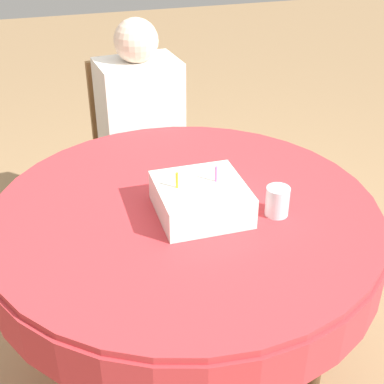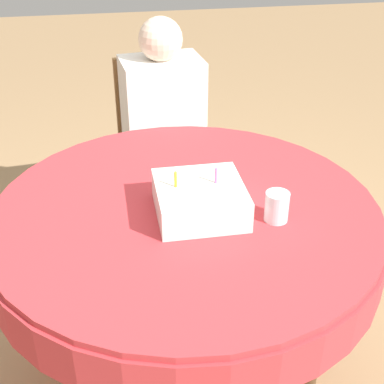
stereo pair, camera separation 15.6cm
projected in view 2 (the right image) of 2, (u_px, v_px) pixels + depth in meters
name	position (u px, v px, depth m)	size (l,w,h in m)	color
ground_plane	(187.00, 377.00, 1.99)	(12.00, 12.00, 0.00)	#A37F56
dining_table	(186.00, 230.00, 1.65)	(1.18, 1.18, 0.76)	#BC3338
chair	(161.00, 148.00, 2.51)	(0.44, 0.44, 0.91)	brown
person	(164.00, 121.00, 2.34)	(0.36, 0.36, 1.12)	beige
birthday_cake	(200.00, 199.00, 1.55)	(0.25, 0.25, 0.14)	white
drinking_glass	(277.00, 207.00, 1.52)	(0.07, 0.07, 0.09)	silver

